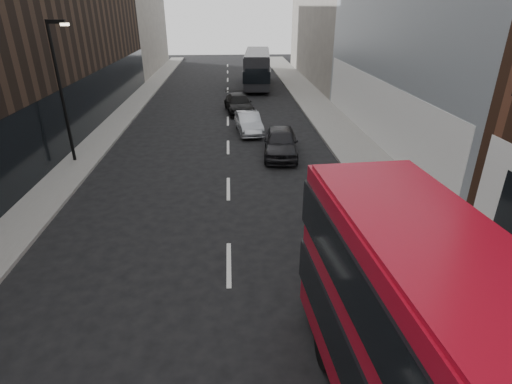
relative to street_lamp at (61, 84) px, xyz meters
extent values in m
cube|color=slate|center=(15.72, 7.00, -4.11)|extent=(3.00, 80.00, 0.15)
cube|color=slate|center=(0.22, 7.00, -4.11)|extent=(2.00, 80.00, 0.15)
cube|color=silver|center=(17.37, 3.00, -2.28)|extent=(0.35, 21.00, 3.80)
cube|color=black|center=(-3.28, 12.00, 2.82)|extent=(5.00, 24.00, 14.00)
cube|color=slate|center=(-3.28, 34.00, 2.32)|extent=(5.00, 20.00, 13.00)
cylinder|color=black|center=(-0.08, 0.00, -0.53)|extent=(0.16, 0.16, 7.00)
cube|color=black|center=(0.32, 0.00, 2.87)|extent=(0.90, 0.15, 0.18)
cube|color=#FFF2CC|center=(0.72, 0.00, 2.75)|extent=(0.35, 0.22, 0.12)
cube|color=black|center=(11.79, -17.56, -0.79)|extent=(3.31, 11.02, 1.08)
cube|color=black|center=(11.42, -12.13, -2.31)|extent=(2.09, 0.22, 1.38)
cylinder|color=black|center=(10.48, -14.18, -3.69)|extent=(0.36, 1.00, 0.98)
cylinder|color=black|center=(12.63, -14.03, -3.69)|extent=(0.36, 1.00, 0.98)
cube|color=black|center=(11.35, 21.89, -2.28)|extent=(3.31, 10.88, 3.02)
cube|color=black|center=(11.35, 21.89, -2.48)|extent=(3.43, 10.94, 1.07)
cube|color=black|center=(10.91, 16.52, -2.33)|extent=(2.07, 0.25, 1.36)
cube|color=black|center=(11.79, 27.26, -2.33)|extent=(2.07, 0.25, 1.36)
cube|color=black|center=(11.35, 21.89, -0.74)|extent=(3.17, 10.45, 0.12)
cylinder|color=black|center=(10.56, 25.40, -3.69)|extent=(0.37, 1.00, 0.97)
cylinder|color=black|center=(12.69, 25.22, -3.69)|extent=(0.37, 1.00, 0.97)
cylinder|color=black|center=(10.00, 18.56, -3.69)|extent=(0.37, 1.00, 0.97)
cylinder|color=black|center=(12.13, 18.39, -3.69)|extent=(0.37, 1.00, 0.97)
imported|color=black|center=(11.20, 0.40, -3.40)|extent=(2.32, 4.76, 1.56)
imported|color=#9C9FA4|center=(9.61, 5.00, -3.51)|extent=(1.86, 4.20, 1.34)
imported|color=black|center=(9.10, 10.63, -3.48)|extent=(2.50, 4.99, 1.39)
camera|label=1|loc=(8.40, -20.93, 3.56)|focal=28.00mm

